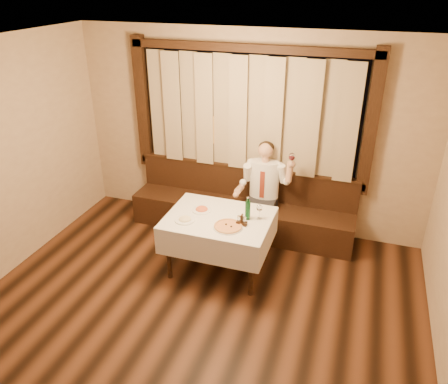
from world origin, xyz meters
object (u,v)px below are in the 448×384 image
(green_bottle, at_px, (248,210))
(cruet_caddy, at_px, (242,221))
(pizza, at_px, (228,226))
(pasta_cream, at_px, (185,218))
(banquette, at_px, (242,210))
(dining_table, at_px, (219,224))
(seated_man, at_px, (263,185))
(pasta_red, at_px, (202,208))

(green_bottle, bearing_deg, cruet_caddy, -100.83)
(pizza, xyz_separation_m, pasta_cream, (-0.54, -0.01, 0.02))
(pizza, height_order, pasta_cream, pasta_cream)
(banquette, xyz_separation_m, dining_table, (0.00, -1.02, 0.34))
(dining_table, relative_size, pizza, 3.66)
(cruet_caddy, xyz_separation_m, seated_man, (0.01, 1.02, 0.01))
(banquette, height_order, pasta_cream, banquette)
(banquette, relative_size, pasta_cream, 13.04)
(pasta_cream, relative_size, green_bottle, 0.84)
(green_bottle, bearing_deg, dining_table, -169.67)
(banquette, relative_size, green_bottle, 10.89)
(pasta_red, bearing_deg, pizza, -33.13)
(banquette, distance_m, seated_man, 0.61)
(banquette, height_order, dining_table, banquette)
(pizza, distance_m, pasta_red, 0.52)
(dining_table, relative_size, pasta_red, 5.14)
(dining_table, height_order, pasta_cream, pasta_cream)
(dining_table, distance_m, pizza, 0.29)
(dining_table, height_order, seated_man, seated_man)
(pizza, height_order, seated_man, seated_man)
(cruet_caddy, relative_size, seated_man, 0.10)
(pasta_cream, height_order, cruet_caddy, cruet_caddy)
(green_bottle, relative_size, cruet_caddy, 2.18)
(dining_table, xyz_separation_m, pasta_red, (-0.26, 0.09, 0.14))
(pasta_red, xyz_separation_m, green_bottle, (0.60, -0.03, 0.09))
(banquette, relative_size, dining_table, 2.52)
(pizza, relative_size, green_bottle, 1.18)
(pasta_cream, distance_m, green_bottle, 0.75)
(pasta_cream, distance_m, cruet_caddy, 0.68)
(pizza, bearing_deg, dining_table, 132.93)
(cruet_caddy, bearing_deg, seated_man, 92.63)
(pizza, bearing_deg, seated_man, 82.86)
(pasta_red, xyz_separation_m, pasta_cream, (-0.10, -0.30, -0.00))
(dining_table, bearing_deg, green_bottle, 10.33)
(green_bottle, height_order, cruet_caddy, green_bottle)
(banquette, distance_m, dining_table, 1.08)
(cruet_caddy, bearing_deg, pasta_cream, -166.88)
(dining_table, distance_m, seated_man, 1.00)
(pasta_red, height_order, seated_man, seated_man)
(green_bottle, distance_m, cruet_caddy, 0.17)
(pizza, bearing_deg, green_bottle, 58.00)
(dining_table, relative_size, pasta_cream, 5.18)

